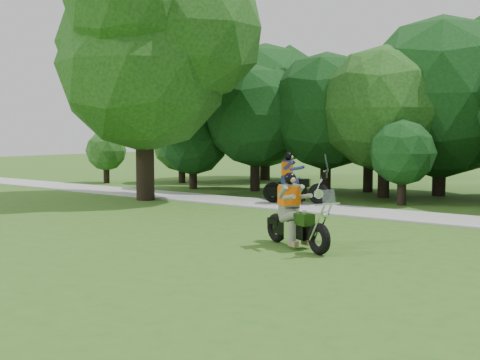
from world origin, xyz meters
The scene contains 5 objects.
ground centered at (0.00, 0.00, 0.00)m, with size 100.00×100.00×0.00m, color #32601B.
walkway centered at (0.00, 8.00, 0.03)m, with size 60.00×2.20×0.06m, color #A2A29D.
big_tree_west centered at (-10.54, 6.85, 5.76)m, with size 8.64×6.56×9.96m.
chopper_motorcycle centered at (-1.16, 1.91, 0.62)m, with size 2.25×1.32×1.67m.
touring_motorcycle centered at (-5.26, 8.45, 0.72)m, with size 2.29×1.28×1.80m.
Camera 1 is at (5.77, -9.47, 2.59)m, focal length 45.00 mm.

